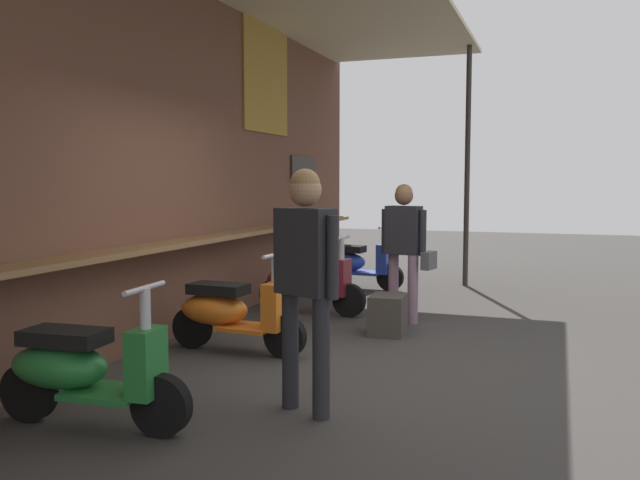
{
  "coord_description": "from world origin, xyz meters",
  "views": [
    {
      "loc": [
        -5.57,
        -1.85,
        1.62
      ],
      "look_at": [
        2.12,
        0.91,
        0.91
      ],
      "focal_mm": 37.61,
      "sensor_mm": 36.0,
      "label": 1
    }
  ],
  "objects_px": {
    "scooter_blue": "(354,263)",
    "scooter_orange": "(230,312)",
    "scooter_green": "(82,369)",
    "shopper_browsing": "(305,263)",
    "scooter_maroon": "(305,282)",
    "shopper_with_handbag": "(405,239)",
    "merchandise_crate": "(388,315)"
  },
  "relations": [
    {
      "from": "shopper_with_handbag",
      "to": "shopper_browsing",
      "type": "bearing_deg",
      "value": -168.31
    },
    {
      "from": "shopper_browsing",
      "to": "scooter_orange",
      "type": "bearing_deg",
      "value": -114.12
    },
    {
      "from": "scooter_green",
      "to": "merchandise_crate",
      "type": "height_order",
      "value": "scooter_green"
    },
    {
      "from": "scooter_blue",
      "to": "merchandise_crate",
      "type": "height_order",
      "value": "scooter_blue"
    },
    {
      "from": "scooter_green",
      "to": "shopper_with_handbag",
      "type": "xyz_separation_m",
      "value": [
        4.03,
        -1.26,
        0.57
      ]
    },
    {
      "from": "scooter_orange",
      "to": "scooter_maroon",
      "type": "height_order",
      "value": "same"
    },
    {
      "from": "scooter_green",
      "to": "shopper_browsing",
      "type": "bearing_deg",
      "value": 26.75
    },
    {
      "from": "shopper_with_handbag",
      "to": "shopper_browsing",
      "type": "height_order",
      "value": "shopper_browsing"
    },
    {
      "from": "scooter_blue",
      "to": "scooter_green",
      "type": "bearing_deg",
      "value": -85.78
    },
    {
      "from": "scooter_blue",
      "to": "merchandise_crate",
      "type": "distance_m",
      "value": 3.11
    },
    {
      "from": "shopper_with_handbag",
      "to": "merchandise_crate",
      "type": "bearing_deg",
      "value": -169.99
    },
    {
      "from": "shopper_browsing",
      "to": "scooter_maroon",
      "type": "bearing_deg",
      "value": -136.94
    },
    {
      "from": "shopper_browsing",
      "to": "merchandise_crate",
      "type": "distance_m",
      "value": 2.69
    },
    {
      "from": "shopper_with_handbag",
      "to": "shopper_browsing",
      "type": "distance_m",
      "value": 3.28
    },
    {
      "from": "merchandise_crate",
      "to": "scooter_orange",
      "type": "bearing_deg",
      "value": 134.42
    },
    {
      "from": "scooter_blue",
      "to": "merchandise_crate",
      "type": "relative_size",
      "value": 3.15
    },
    {
      "from": "shopper_browsing",
      "to": "scooter_green",
      "type": "bearing_deg",
      "value": -37.54
    },
    {
      "from": "scooter_green",
      "to": "scooter_orange",
      "type": "bearing_deg",
      "value": 86.3
    },
    {
      "from": "scooter_orange",
      "to": "merchandise_crate",
      "type": "xyz_separation_m",
      "value": [
        1.22,
        -1.24,
        -0.18
      ]
    },
    {
      "from": "scooter_orange",
      "to": "merchandise_crate",
      "type": "bearing_deg",
      "value": 47.04
    },
    {
      "from": "merchandise_crate",
      "to": "scooter_blue",
      "type": "bearing_deg",
      "value": 23.61
    },
    {
      "from": "scooter_maroon",
      "to": "scooter_blue",
      "type": "relative_size",
      "value": 1.0
    },
    {
      "from": "scooter_orange",
      "to": "scooter_blue",
      "type": "height_order",
      "value": "same"
    },
    {
      "from": "scooter_maroon",
      "to": "shopper_browsing",
      "type": "bearing_deg",
      "value": -65.13
    },
    {
      "from": "scooter_green",
      "to": "shopper_browsing",
      "type": "height_order",
      "value": "shopper_browsing"
    },
    {
      "from": "scooter_maroon",
      "to": "shopper_browsing",
      "type": "relative_size",
      "value": 0.82
    },
    {
      "from": "scooter_maroon",
      "to": "scooter_blue",
      "type": "bearing_deg",
      "value": 93.82
    },
    {
      "from": "scooter_maroon",
      "to": "shopper_with_handbag",
      "type": "height_order",
      "value": "shopper_with_handbag"
    },
    {
      "from": "scooter_blue",
      "to": "shopper_browsing",
      "type": "relative_size",
      "value": 0.82
    },
    {
      "from": "scooter_blue",
      "to": "scooter_orange",
      "type": "bearing_deg",
      "value": -85.78
    },
    {
      "from": "shopper_with_handbag",
      "to": "scooter_green",
      "type": "bearing_deg",
      "value": 173.87
    },
    {
      "from": "scooter_orange",
      "to": "scooter_blue",
      "type": "xyz_separation_m",
      "value": [
        4.06,
        -0.0,
        0.0
      ]
    }
  ]
}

